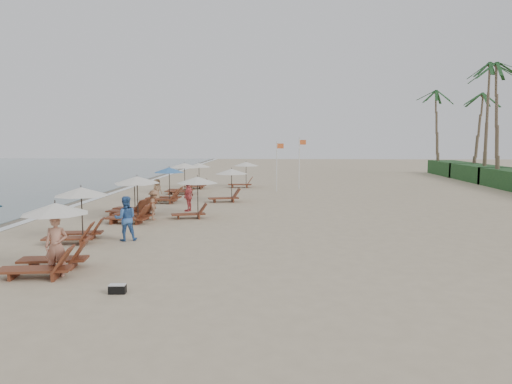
{
  "coord_description": "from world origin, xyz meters",
  "views": [
    {
      "loc": [
        1.86,
        -19.05,
        4.28
      ],
      "look_at": [
        0.58,
        7.14,
        1.3
      ],
      "focal_mm": 33.22,
      "sensor_mm": 36.0,
      "label": 1
    }
  ],
  "objects_px": {
    "beachgoer_mid_b": "(154,205)",
    "beachgoer_mid_a": "(126,218)",
    "lounger_station_6": "(197,175)",
    "inland_station_2": "(243,172)",
    "lounger_station_3": "(130,198)",
    "inland_station_0": "(194,191)",
    "inland_station_1": "(228,182)",
    "beachgoer_near": "(56,246)",
    "lounger_station_0": "(47,243)",
    "flag_pole_near": "(277,163)",
    "duffel_bag": "(117,289)",
    "lounger_station_1": "(77,215)",
    "lounger_station_2": "(132,200)",
    "lounger_station_5": "(182,178)",
    "beachgoer_far_b": "(157,190)",
    "lounger_station_4": "(165,187)",
    "beachgoer_far_a": "(189,196)"
  },
  "relations": [
    {
      "from": "lounger_station_1",
      "to": "inland_station_2",
      "type": "height_order",
      "value": "lounger_station_1"
    },
    {
      "from": "inland_station_0",
      "to": "beachgoer_far_a",
      "type": "height_order",
      "value": "inland_station_0"
    },
    {
      "from": "lounger_station_1",
      "to": "inland_station_0",
      "type": "distance_m",
      "value": 7.2
    },
    {
      "from": "lounger_station_2",
      "to": "lounger_station_3",
      "type": "bearing_deg",
      "value": 110.69
    },
    {
      "from": "inland_station_0",
      "to": "inland_station_2",
      "type": "height_order",
      "value": "same"
    },
    {
      "from": "inland_station_2",
      "to": "duffel_bag",
      "type": "bearing_deg",
      "value": -92.65
    },
    {
      "from": "beachgoer_far_a",
      "to": "beachgoer_mid_b",
      "type": "bearing_deg",
      "value": -6.76
    },
    {
      "from": "duffel_bag",
      "to": "lounger_station_3",
      "type": "bearing_deg",
      "value": 106.16
    },
    {
      "from": "lounger_station_6",
      "to": "inland_station_2",
      "type": "relative_size",
      "value": 0.86
    },
    {
      "from": "lounger_station_6",
      "to": "beachgoer_far_b",
      "type": "distance_m",
      "value": 8.55
    },
    {
      "from": "inland_station_1",
      "to": "beachgoer_near",
      "type": "height_order",
      "value": "inland_station_1"
    },
    {
      "from": "lounger_station_0",
      "to": "lounger_station_1",
      "type": "bearing_deg",
      "value": 102.86
    },
    {
      "from": "lounger_station_2",
      "to": "lounger_station_6",
      "type": "relative_size",
      "value": 1.19
    },
    {
      "from": "inland_station_0",
      "to": "inland_station_2",
      "type": "relative_size",
      "value": 0.94
    },
    {
      "from": "lounger_station_3",
      "to": "beachgoer_mid_a",
      "type": "xyz_separation_m",
      "value": [
        1.93,
        -6.67,
        -0.02
      ]
    },
    {
      "from": "beachgoer_mid_b",
      "to": "beachgoer_far_a",
      "type": "bearing_deg",
      "value": -33.29
    },
    {
      "from": "inland_station_1",
      "to": "beachgoer_mid_b",
      "type": "xyz_separation_m",
      "value": [
        -3.11,
        -7.39,
        -0.54
      ]
    },
    {
      "from": "duffel_bag",
      "to": "lounger_station_4",
      "type": "bearing_deg",
      "value": 99.64
    },
    {
      "from": "lounger_station_1",
      "to": "lounger_station_4",
      "type": "height_order",
      "value": "lounger_station_4"
    },
    {
      "from": "lounger_station_4",
      "to": "inland_station_1",
      "type": "xyz_separation_m",
      "value": [
        4.17,
        0.54,
        0.33
      ]
    },
    {
      "from": "lounger_station_2",
      "to": "beachgoer_near",
      "type": "bearing_deg",
      "value": -86.36
    },
    {
      "from": "lounger_station_5",
      "to": "beachgoer_mid_a",
      "type": "xyz_separation_m",
      "value": [
        1.09,
        -16.84,
        -0.28
      ]
    },
    {
      "from": "lounger_station_0",
      "to": "inland_station_2",
      "type": "height_order",
      "value": "lounger_station_0"
    },
    {
      "from": "lounger_station_1",
      "to": "lounger_station_5",
      "type": "distance_m",
      "value": 17.15
    },
    {
      "from": "beachgoer_mid_b",
      "to": "beachgoer_far_b",
      "type": "relative_size",
      "value": 1.02
    },
    {
      "from": "beachgoer_mid_b",
      "to": "beachgoer_mid_a",
      "type": "bearing_deg",
      "value": 170.79
    },
    {
      "from": "inland_station_2",
      "to": "beachgoer_near",
      "type": "relative_size",
      "value": 1.44
    },
    {
      "from": "lounger_station_1",
      "to": "duffel_bag",
      "type": "xyz_separation_m",
      "value": [
        3.93,
        -6.47,
        -0.98
      ]
    },
    {
      "from": "lounger_station_0",
      "to": "flag_pole_near",
      "type": "height_order",
      "value": "flag_pole_near"
    },
    {
      "from": "inland_station_0",
      "to": "beachgoer_far_a",
      "type": "distance_m",
      "value": 2.48
    },
    {
      "from": "lounger_station_2",
      "to": "lounger_station_4",
      "type": "height_order",
      "value": "lounger_station_4"
    },
    {
      "from": "lounger_station_3",
      "to": "beachgoer_far_b",
      "type": "xyz_separation_m",
      "value": [
        0.07,
        5.6,
        -0.19
      ]
    },
    {
      "from": "lounger_station_3",
      "to": "flag_pole_near",
      "type": "height_order",
      "value": "flag_pole_near"
    },
    {
      "from": "lounger_station_2",
      "to": "inland_station_1",
      "type": "xyz_separation_m",
      "value": [
        4.06,
        7.99,
        0.22
      ]
    },
    {
      "from": "lounger_station_6",
      "to": "beachgoer_mid_b",
      "type": "bearing_deg",
      "value": -88.33
    },
    {
      "from": "beachgoer_mid_b",
      "to": "inland_station_0",
      "type": "bearing_deg",
      "value": -80.57
    },
    {
      "from": "lounger_station_5",
      "to": "beachgoer_mid_b",
      "type": "xyz_separation_m",
      "value": [
        0.95,
        -11.78,
        -0.42
      ]
    },
    {
      "from": "inland_station_2",
      "to": "beachgoer_mid_b",
      "type": "distance_m",
      "value": 17.21
    },
    {
      "from": "lounger_station_6",
      "to": "duffel_bag",
      "type": "height_order",
      "value": "lounger_station_6"
    },
    {
      "from": "beachgoer_far_a",
      "to": "flag_pole_near",
      "type": "height_order",
      "value": "flag_pole_near"
    },
    {
      "from": "lounger_station_0",
      "to": "beachgoer_far_b",
      "type": "relative_size",
      "value": 1.73
    },
    {
      "from": "lounger_station_2",
      "to": "beachgoer_far_b",
      "type": "xyz_separation_m",
      "value": [
        -0.77,
        7.82,
        -0.34
      ]
    },
    {
      "from": "lounger_station_3",
      "to": "beachgoer_mid_b",
      "type": "bearing_deg",
      "value": -41.99
    },
    {
      "from": "inland_station_1",
      "to": "lounger_station_6",
      "type": "bearing_deg",
      "value": 113.29
    },
    {
      "from": "inland_station_2",
      "to": "lounger_station_1",
      "type": "bearing_deg",
      "value": -103.31
    },
    {
      "from": "lounger_station_4",
      "to": "lounger_station_1",
      "type": "bearing_deg",
      "value": -93.55
    },
    {
      "from": "beachgoer_far_a",
      "to": "duffel_bag",
      "type": "height_order",
      "value": "beachgoer_far_a"
    },
    {
      "from": "inland_station_0",
      "to": "lounger_station_6",
      "type": "bearing_deg",
      "value": 99.38
    },
    {
      "from": "lounger_station_0",
      "to": "duffel_bag",
      "type": "height_order",
      "value": "lounger_station_0"
    },
    {
      "from": "lounger_station_1",
      "to": "inland_station_2",
      "type": "xyz_separation_m",
      "value": [
        5.25,
        22.2,
        0.22
      ]
    }
  ]
}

